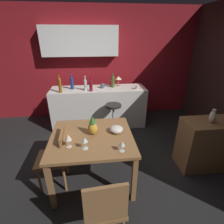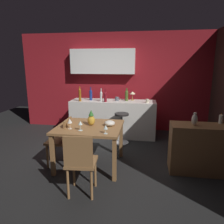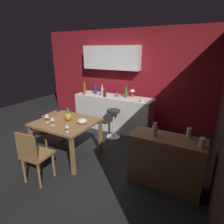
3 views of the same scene
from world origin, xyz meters
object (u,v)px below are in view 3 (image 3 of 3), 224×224
object	(u,v)px
pineapple_centerpiece	(68,115)
cup_red	(128,94)
bar_stool	(113,123)
pillar_candle_short	(202,143)
sideboard_cabinet	(165,161)
wine_bottle_cobalt	(96,89)
wine_glass_center	(67,126)
wine_bottle_clear	(102,91)
wine_glass_right	(52,119)
chair_by_doorway	(34,154)
fruit_bowl	(82,121)
wine_glass_left	(47,116)
wine_bottle_olive	(126,92)
dining_table	(66,125)
counter_lamp	(132,91)
cup_cream	(142,100)
wine_bottle_amber	(84,88)
wine_bottle_ruby	(105,92)
cup_slate	(117,95)
chair_near_window	(47,129)
vase_ceramic_ivory	(155,130)

from	to	relation	value
pineapple_centerpiece	cup_red	distance (m)	1.87
bar_stool	pillar_candle_short	xyz separation A→B (m)	(1.96, -1.16, 0.51)
sideboard_cabinet	wine_bottle_cobalt	size ratio (longest dim) A/B	3.33
wine_glass_center	pillar_candle_short	xyz separation A→B (m)	(2.04, 0.35, 0.05)
pillar_candle_short	wine_bottle_clear	bearing A→B (deg)	148.23
cup_red	wine_glass_right	bearing A→B (deg)	-104.78
chair_by_doorway	fruit_bowl	world-z (taller)	chair_by_doorway
pineapple_centerpiece	wine_bottle_clear	distance (m)	1.50
wine_glass_left	sideboard_cabinet	bearing A→B (deg)	7.24
wine_bottle_olive	cup_red	xyz separation A→B (m)	(-0.00, 0.14, -0.09)
wine_bottle_olive	wine_bottle_cobalt	size ratio (longest dim) A/B	0.95
wine_glass_center	dining_table	bearing A→B (deg)	134.32
dining_table	chair_by_doorway	distance (m)	0.90
dining_table	wine_glass_right	size ratio (longest dim) A/B	7.05
chair_by_doorway	counter_lamp	distance (m)	2.79
wine_bottle_cobalt	cup_cream	bearing A→B (deg)	-6.37
bar_stool	wine_bottle_olive	bearing A→B (deg)	84.62
dining_table	counter_lamp	distance (m)	1.96
wine_bottle_amber	pillar_candle_short	distance (m)	3.36
wine_bottle_ruby	fruit_bowl	bearing A→B (deg)	-76.41
cup_red	pillar_candle_short	xyz separation A→B (m)	(1.91, -1.87, -0.07)
wine_glass_left	cup_slate	distance (m)	1.96
dining_table	wine_bottle_cobalt	size ratio (longest dim) A/B	3.36
cup_cream	cup_red	bearing A→B (deg)	146.07
chair_by_doorway	wine_bottle_amber	bearing A→B (deg)	107.25
fruit_bowl	wine_glass_left	bearing A→B (deg)	-156.27
dining_table	fruit_bowl	xyz separation A→B (m)	(0.34, 0.06, 0.14)
wine_bottle_ruby	pillar_candle_short	size ratio (longest dim) A/B	1.82
cup_red	counter_lamp	size ratio (longest dim) A/B	0.58
dining_table	wine_bottle_olive	size ratio (longest dim) A/B	3.54
pineapple_centerpiece	wine_bottle_olive	distance (m)	1.74
bar_stool	wine_bottle_olive	world-z (taller)	wine_bottle_olive
wine_bottle_cobalt	cup_slate	bearing A→B (deg)	0.89
chair_near_window	wine_bottle_clear	xyz separation A→B (m)	(0.38, 1.59, 0.55)
chair_near_window	cup_red	world-z (taller)	cup_red
wine_bottle_ruby	wine_bottle_amber	world-z (taller)	wine_bottle_amber
wine_glass_center	fruit_bowl	bearing A→B (deg)	91.24
wine_bottle_ruby	chair_near_window	bearing A→B (deg)	-107.97
wine_bottle_ruby	counter_lamp	distance (m)	0.71
fruit_bowl	vase_ceramic_ivory	world-z (taller)	vase_ceramic_ivory
wine_glass_right	pineapple_centerpiece	xyz separation A→B (m)	(0.10, 0.32, -0.00)
wine_bottle_ruby	wine_bottle_amber	size ratio (longest dim) A/B	0.82
wine_bottle_ruby	cup_cream	size ratio (longest dim) A/B	2.74
wine_bottle_cobalt	pillar_candle_short	size ratio (longest dim) A/B	2.03
cup_red	vase_ceramic_ivory	bearing A→B (deg)	-55.42
wine_bottle_cobalt	wine_glass_left	bearing A→B (deg)	-86.00
chair_by_doorway	fruit_bowl	xyz separation A→B (m)	(0.24, 0.94, 0.28)
cup_slate	pillar_candle_short	xyz separation A→B (m)	(2.14, -1.69, -0.06)
wine_bottle_cobalt	chair_by_doorway	bearing A→B (deg)	-78.65
dining_table	cup_cream	distance (m)	1.83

